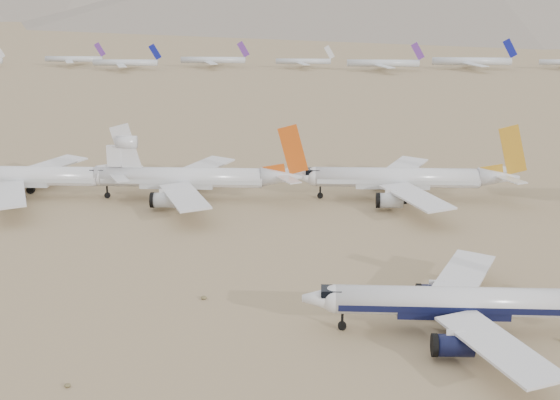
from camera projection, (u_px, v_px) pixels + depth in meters
The scene contains 6 objects.
ground at pixel (397, 343), 113.77m from camera, with size 7000.00×7000.00×0.00m, color #8B7251.
main_airliner at pixel (475, 303), 115.67m from camera, with size 49.52×48.37×17.48m.
row2_gold_tail at pixel (407, 179), 184.73m from camera, with size 51.91×50.76×18.48m.
row2_orange_tail at pixel (191, 178), 184.93m from camera, with size 51.80×50.68×18.48m.
row2_white_trijet at pixel (30, 176), 186.60m from camera, with size 51.93×50.75×18.40m.
distant_storage_row at pixel (304, 62), 440.62m from camera, with size 475.95×55.03×15.12m.
Camera 1 is at (-12.00, -104.17, 51.72)m, focal length 50.00 mm.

